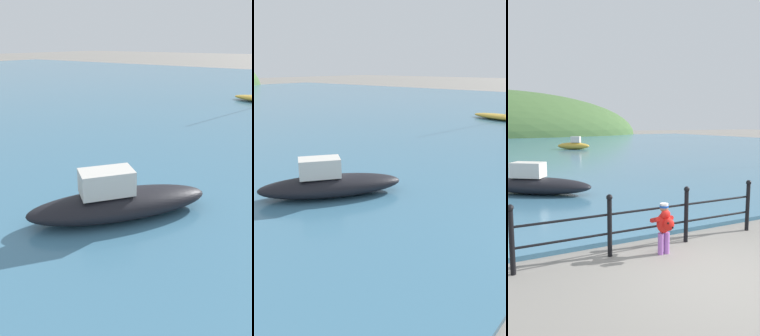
% 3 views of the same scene
% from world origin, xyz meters
% --- Properties ---
extents(boat_far_right, '(3.83, 3.19, 1.09)m').
position_xyz_m(boat_far_right, '(-1.67, 7.40, 0.45)').
color(boat_far_right, black).
rests_on(boat_far_right, water).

